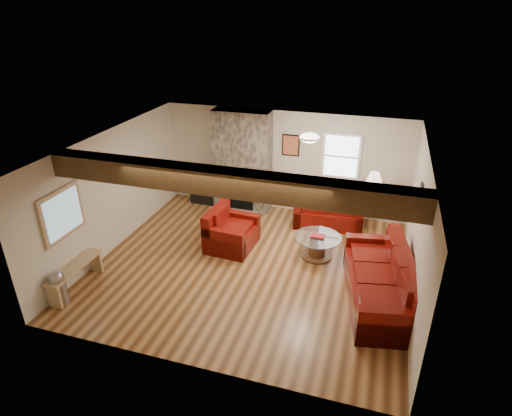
{
  "coord_description": "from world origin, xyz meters",
  "views": [
    {
      "loc": [
        2.22,
        -6.86,
        4.8
      ],
      "look_at": [
        -0.0,
        0.4,
        1.1
      ],
      "focal_mm": 30.0,
      "sensor_mm": 36.0,
      "label": 1
    }
  ],
  "objects_px": {
    "sofa_three": "(380,279)",
    "coffee_table": "(317,247)",
    "armchair_red": "(232,229)",
    "tv_cabinet": "(211,194)",
    "television": "(210,178)",
    "loveseat": "(329,208)",
    "floor_lamp": "(374,182)"
  },
  "relations": [
    {
      "from": "sofa_three",
      "to": "coffee_table",
      "type": "height_order",
      "value": "sofa_three"
    },
    {
      "from": "tv_cabinet",
      "to": "floor_lamp",
      "type": "xyz_separation_m",
      "value": [
        4.06,
        -0.46,
        1.01
      ]
    },
    {
      "from": "loveseat",
      "to": "coffee_table",
      "type": "bearing_deg",
      "value": -96.4
    },
    {
      "from": "sofa_three",
      "to": "coffee_table",
      "type": "distance_m",
      "value": 1.7
    },
    {
      "from": "armchair_red",
      "to": "tv_cabinet",
      "type": "xyz_separation_m",
      "value": [
        -1.3,
        1.94,
        -0.18
      ]
    },
    {
      "from": "sofa_three",
      "to": "coffee_table",
      "type": "relative_size",
      "value": 2.49
    },
    {
      "from": "television",
      "to": "loveseat",
      "type": "bearing_deg",
      "value": -5.5
    },
    {
      "from": "armchair_red",
      "to": "floor_lamp",
      "type": "distance_m",
      "value": 3.24
    },
    {
      "from": "sofa_three",
      "to": "television",
      "type": "xyz_separation_m",
      "value": [
        -4.38,
        2.92,
        0.24
      ]
    },
    {
      "from": "loveseat",
      "to": "coffee_table",
      "type": "xyz_separation_m",
      "value": [
        -0.01,
        -1.51,
        -0.18
      ]
    },
    {
      "from": "tv_cabinet",
      "to": "television",
      "type": "height_order",
      "value": "television"
    },
    {
      "from": "armchair_red",
      "to": "television",
      "type": "distance_m",
      "value": 2.35
    },
    {
      "from": "coffee_table",
      "to": "armchair_red",
      "type": "bearing_deg",
      "value": -175.99
    },
    {
      "from": "sofa_three",
      "to": "tv_cabinet",
      "type": "relative_size",
      "value": 2.44
    },
    {
      "from": "television",
      "to": "floor_lamp",
      "type": "distance_m",
      "value": 4.12
    },
    {
      "from": "floor_lamp",
      "to": "sofa_three",
      "type": "bearing_deg",
      "value": -82.52
    },
    {
      "from": "sofa_three",
      "to": "floor_lamp",
      "type": "height_order",
      "value": "floor_lamp"
    },
    {
      "from": "sofa_three",
      "to": "loveseat",
      "type": "bearing_deg",
      "value": -165.03
    },
    {
      "from": "floor_lamp",
      "to": "loveseat",
      "type": "bearing_deg",
      "value": 170.49
    },
    {
      "from": "sofa_three",
      "to": "armchair_red",
      "type": "relative_size",
      "value": 2.28
    },
    {
      "from": "tv_cabinet",
      "to": "sofa_three",
      "type": "bearing_deg",
      "value": -33.72
    },
    {
      "from": "armchair_red",
      "to": "tv_cabinet",
      "type": "height_order",
      "value": "armchair_red"
    },
    {
      "from": "loveseat",
      "to": "tv_cabinet",
      "type": "xyz_separation_m",
      "value": [
        -3.12,
        0.3,
        -0.17
      ]
    },
    {
      "from": "floor_lamp",
      "to": "coffee_table",
      "type": "bearing_deg",
      "value": -124.94
    },
    {
      "from": "loveseat",
      "to": "coffee_table",
      "type": "height_order",
      "value": "loveseat"
    },
    {
      "from": "armchair_red",
      "to": "sofa_three",
      "type": "bearing_deg",
      "value": -104.09
    },
    {
      "from": "loveseat",
      "to": "television",
      "type": "xyz_separation_m",
      "value": [
        -3.12,
        0.3,
        0.29
      ]
    },
    {
      "from": "tv_cabinet",
      "to": "floor_lamp",
      "type": "distance_m",
      "value": 4.21
    },
    {
      "from": "coffee_table",
      "to": "floor_lamp",
      "type": "bearing_deg",
      "value": 55.06
    },
    {
      "from": "armchair_red",
      "to": "coffee_table",
      "type": "relative_size",
      "value": 1.09
    },
    {
      "from": "armchair_red",
      "to": "floor_lamp",
      "type": "height_order",
      "value": "floor_lamp"
    },
    {
      "from": "loveseat",
      "to": "floor_lamp",
      "type": "distance_m",
      "value": 1.27
    }
  ]
}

